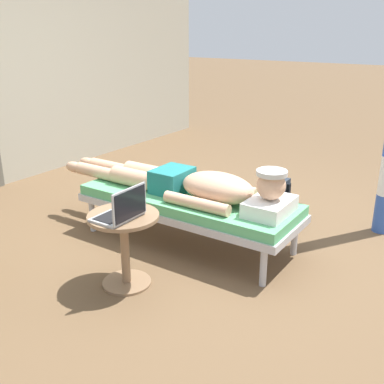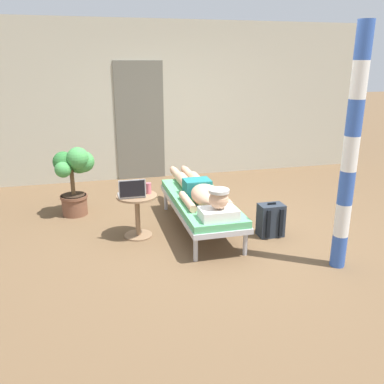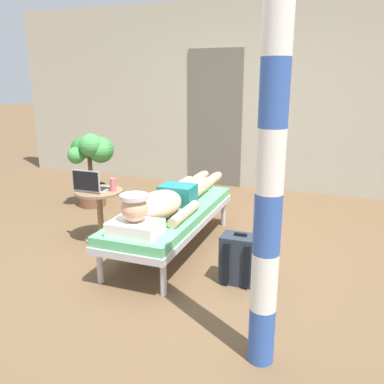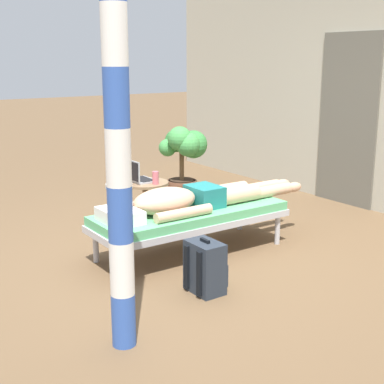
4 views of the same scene
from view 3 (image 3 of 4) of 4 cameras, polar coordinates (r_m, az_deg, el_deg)
name	(u,v)px [view 3 (image 3 of 4)]	position (r m, az deg, el deg)	size (l,w,h in m)	color
ground_plane	(180,258)	(3.78, -1.71, -9.31)	(40.00, 40.00, 0.00)	brown
house_wall_back	(242,97)	(6.17, 7.08, 13.26)	(7.60, 0.20, 2.70)	#B2AD99
house_door_panel	(215,119)	(6.18, 3.26, 10.29)	(0.84, 0.03, 2.04)	#625F54
lounge_chair	(172,216)	(3.84, -2.90, -3.37)	(0.66, 1.84, 0.42)	#B7B7BC
person_reclining	(169,200)	(3.74, -3.22, -1.07)	(0.53, 2.17, 0.33)	white
side_table	(100,206)	(4.18, -12.96, -2.00)	(0.48, 0.48, 0.52)	#8C6B4C
laptop	(90,186)	(4.11, -14.24, 0.90)	(0.31, 0.24, 0.23)	#A5A8AD
drink_glass	(113,185)	(4.07, -11.12, 1.02)	(0.06, 0.06, 0.13)	#D86672
backpack	(240,259)	(3.31, 6.80, -9.46)	(0.30, 0.26, 0.42)	#262D38
potted_plant	(92,159)	(5.28, -13.95, 4.50)	(0.54, 0.52, 0.96)	brown
porch_post	(271,161)	(2.10, 11.11, 4.28)	(0.15, 0.15, 2.38)	#3359B2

